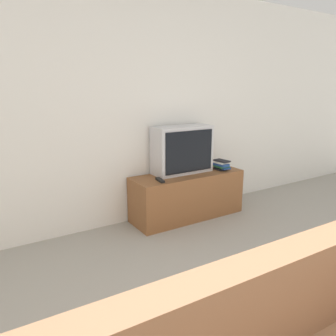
{
  "coord_description": "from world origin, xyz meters",
  "views": [
    {
      "loc": [
        -1.45,
        -0.27,
        1.52
      ],
      "look_at": [
        0.25,
        2.45,
        0.73
      ],
      "focal_mm": 35.0,
      "sensor_mm": 36.0,
      "label": 1
    }
  ],
  "objects_px": {
    "book_stack": "(221,165)",
    "remote_on_stand": "(160,180)",
    "tv_stand": "(187,195)",
    "television": "(182,150)"
  },
  "relations": [
    {
      "from": "book_stack",
      "to": "remote_on_stand",
      "type": "xyz_separation_m",
      "value": [
        -0.9,
        -0.04,
        -0.05
      ]
    },
    {
      "from": "tv_stand",
      "to": "television",
      "type": "bearing_deg",
      "value": 107.04
    },
    {
      "from": "tv_stand",
      "to": "remote_on_stand",
      "type": "relative_size",
      "value": 7.63
    },
    {
      "from": "book_stack",
      "to": "remote_on_stand",
      "type": "height_order",
      "value": "book_stack"
    },
    {
      "from": "remote_on_stand",
      "to": "book_stack",
      "type": "bearing_deg",
      "value": 2.42
    },
    {
      "from": "book_stack",
      "to": "television",
      "type": "bearing_deg",
      "value": 163.62
    },
    {
      "from": "television",
      "to": "book_stack",
      "type": "xyz_separation_m",
      "value": [
        0.49,
        -0.14,
        -0.22
      ]
    },
    {
      "from": "tv_stand",
      "to": "television",
      "type": "xyz_separation_m",
      "value": [
        -0.03,
        0.08,
        0.54
      ]
    },
    {
      "from": "tv_stand",
      "to": "television",
      "type": "distance_m",
      "value": 0.55
    },
    {
      "from": "television",
      "to": "book_stack",
      "type": "relative_size",
      "value": 3.2
    }
  ]
}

